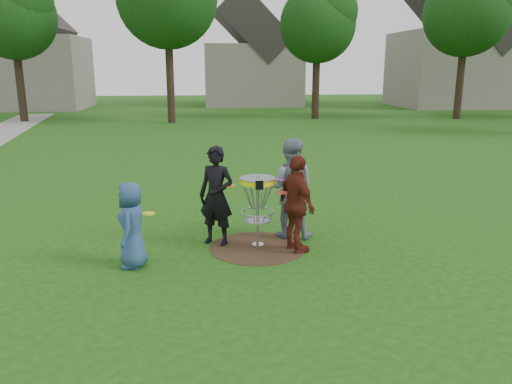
{
  "coord_description": "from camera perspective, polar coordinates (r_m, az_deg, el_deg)",
  "views": [
    {
      "loc": [
        -0.87,
        -8.73,
        3.3
      ],
      "look_at": [
        0.0,
        0.3,
        1.0
      ],
      "focal_mm": 35.0,
      "sensor_mm": 36.0,
      "label": 1
    }
  ],
  "objects": [
    {
      "name": "dirt_patch",
      "position": [
        9.37,
        0.18,
        -6.36
      ],
      "size": [
        1.8,
        1.8,
        0.01
      ],
      "primitive_type": "cylinder",
      "color": "#47331E",
      "rests_on": "ground"
    },
    {
      "name": "disc_on_grass",
      "position": [
        9.52,
        0.22,
        -5.99
      ],
      "size": [
        0.22,
        0.22,
        0.02
      ],
      "primitive_type": "cylinder",
      "color": "silver",
      "rests_on": "ground"
    },
    {
      "name": "disc_golf_basket",
      "position": [
        9.07,
        0.18,
        -0.35
      ],
      "size": [
        0.66,
        0.67,
        1.38
      ],
      "color": "#9EA0A5",
      "rests_on": "ground"
    },
    {
      "name": "player_black",
      "position": [
        9.35,
        -4.56,
        -0.45
      ],
      "size": [
        0.81,
        0.71,
        1.88
      ],
      "primitive_type": "imported",
      "rotation": [
        0.0,
        0.0,
        -0.48
      ],
      "color": "black",
      "rests_on": "ground"
    },
    {
      "name": "player_grey",
      "position": [
        9.75,
        3.9,
        0.46
      ],
      "size": [
        1.12,
        0.97,
        1.97
      ],
      "primitive_type": "imported",
      "rotation": [
        0.0,
        0.0,
        2.88
      ],
      "color": "gray",
      "rests_on": "ground"
    },
    {
      "name": "player_maroon",
      "position": [
        8.96,
        4.69,
        -1.41
      ],
      "size": [
        0.78,
        1.13,
        1.78
      ],
      "primitive_type": "imported",
      "rotation": [
        0.0,
        0.0,
        1.94
      ],
      "color": "#5F2015",
      "rests_on": "ground"
    },
    {
      "name": "held_discs",
      "position": [
        9.0,
        -2.16,
        -0.02
      ],
      "size": [
        2.61,
        1.23,
        0.33
      ],
      "color": "#C9E419",
      "rests_on": "ground"
    },
    {
      "name": "tree_row",
      "position": [
        29.57,
        -3.13,
        19.86
      ],
      "size": [
        51.2,
        17.42,
        9.9
      ],
      "color": "#38281C",
      "rests_on": "ground"
    },
    {
      "name": "ground",
      "position": [
        9.37,
        0.18,
        -6.39
      ],
      "size": [
        100.0,
        100.0,
        0.0
      ],
      "primitive_type": "plane",
      "color": "#19470F",
      "rests_on": "ground"
    },
    {
      "name": "house_row",
      "position": [
        42.19,
        2.26,
        15.37
      ],
      "size": [
        44.5,
        10.65,
        11.62
      ],
      "color": "gray",
      "rests_on": "ground"
    },
    {
      "name": "player_blue",
      "position": [
        8.57,
        -14.0,
        -3.68
      ],
      "size": [
        0.52,
        0.75,
        1.46
      ],
      "primitive_type": "imported",
      "rotation": [
        0.0,
        0.0,
        -1.66
      ],
      "color": "#2D4B7B",
      "rests_on": "ground"
    }
  ]
}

